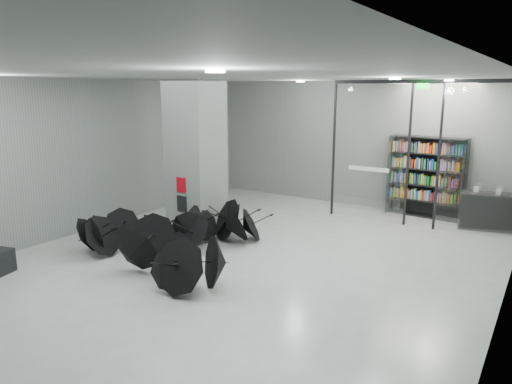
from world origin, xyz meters
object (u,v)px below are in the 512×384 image
Objects in this scene: bookshelf at (426,177)px; shop_counter at (492,212)px; column at (196,157)px; umbrella_cluster at (180,243)px.

bookshelf is 1.45× the size of shop_counter.
bookshelf is at bearing 44.50° from column.
umbrella_cluster is at bearing -62.12° from column.
column is 8.14m from shop_counter.
bookshelf is (4.83, 4.75, -0.80)m from column.
column is 2.66m from umbrella_cluster.
bookshelf is 7.67m from umbrella_cluster.
column reaches higher than bookshelf.
shop_counter is (6.72, 4.34, -1.50)m from column.
umbrella_cluster is (0.96, -1.82, -1.69)m from column.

